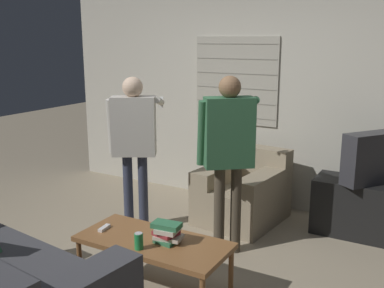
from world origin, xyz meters
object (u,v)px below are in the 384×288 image
person_left_standing (134,134)px  soda_can (139,241)px  armchair_beige (244,192)px  book_stack (167,232)px  person_right_standing (228,143)px  spare_remote (104,228)px  coffee_table (153,244)px  tv (373,158)px

person_left_standing → soda_can: person_left_standing is taller
armchair_beige → book_stack: size_ratio=4.16×
soda_can → book_stack: bearing=58.8°
person_left_standing → soda_can: size_ratio=12.71×
person_right_standing → spare_remote: size_ratio=12.35×
coffee_table → book_stack: size_ratio=5.05×
person_left_standing → soda_can: bearing=-81.4°
coffee_table → book_stack: (0.12, 0.02, 0.12)m
armchair_beige → soda_can: (-0.03, -1.90, 0.20)m
armchair_beige → spare_remote: (-0.49, -1.75, 0.14)m
book_stack → person_right_standing: bearing=84.6°
armchair_beige → person_right_standing: bearing=108.8°
armchair_beige → person_left_standing: person_left_standing is taller
person_left_standing → soda_can: (0.86, -1.13, -0.51)m
armchair_beige → person_left_standing: (-0.90, -0.77, 0.70)m
person_left_standing → book_stack: 1.44m
tv → person_right_standing: size_ratio=0.40×
person_left_standing → armchair_beige: bearing=11.8°
armchair_beige → book_stack: (0.09, -1.70, 0.21)m
tv → person_right_standing: 1.51m
tv → spare_remote: (-1.76, -1.97, -0.37)m
person_right_standing → spare_remote: bearing=-163.5°
coffee_table → spare_remote: 0.46m
coffee_table → spare_remote: spare_remote is taller
soda_can → spare_remote: (-0.45, 0.14, -0.05)m
book_stack → tv: bearing=58.2°
person_left_standing → person_right_standing: person_right_standing is taller
armchair_beige → person_right_standing: (0.17, -0.80, 0.74)m
person_right_standing → soda_can: 1.24m
person_left_standing → book_stack: person_left_standing is taller
armchair_beige → soda_can: bearing=95.6°
person_left_standing → soda_can: 1.51m
person_right_standing → soda_can: size_ratio=13.14×
tv → soda_can: tv is taller
person_right_standing → book_stack: 1.05m
coffee_table → person_left_standing: person_left_standing is taller
person_left_standing → person_right_standing: (1.07, -0.03, 0.03)m
person_left_standing → person_right_standing: bearing=-30.5°
coffee_table → soda_can: soda_can is taller
tv → book_stack: 2.27m
book_stack → spare_remote: (-0.57, -0.05, -0.07)m
armchair_beige → tv: 1.39m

